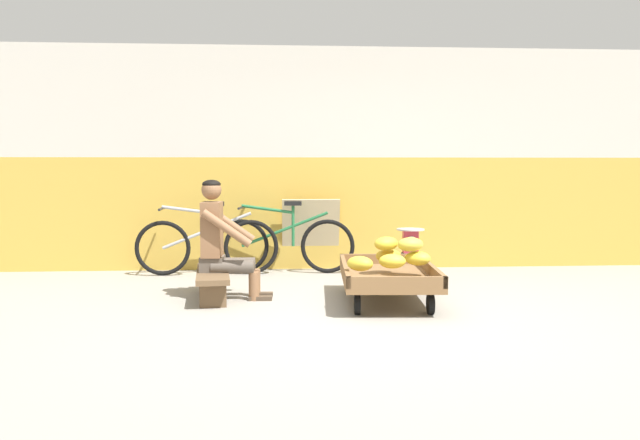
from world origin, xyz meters
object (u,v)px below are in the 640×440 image
plastic_crate (410,269)px  sign_board (311,234)px  weighing_scale (410,241)px  bicycle_near_left (207,245)px  low_bench (213,278)px  bicycle_far_left (284,243)px  vendor_seated (221,240)px  banana_cart (388,277)px

plastic_crate → sign_board: bearing=134.8°
weighing_scale → bicycle_near_left: bicycle_near_left is taller
low_bench → bicycle_near_left: (-0.20, 1.41, 0.15)m
weighing_scale → bicycle_far_left: (-1.35, 0.77, -0.10)m
low_bench → vendor_seated: 0.38m
sign_board → low_bench: bearing=-120.6°
bicycle_near_left → sign_board: (1.23, 0.34, 0.08)m
vendor_seated → bicycle_far_left: size_ratio=0.69×
plastic_crate → weighing_scale: size_ratio=1.20×
vendor_seated → banana_cart: bearing=-10.0°
sign_board → bicycle_near_left: bearing=-164.5°
low_bench → plastic_crate: 2.19m
plastic_crate → bicycle_near_left: (-2.26, 0.69, 0.20)m
low_bench → vendor_seated: size_ratio=0.99×
plastic_crate → bicycle_near_left: 2.37m
vendor_seated → plastic_crate: bearing=20.1°
banana_cart → bicycle_near_left: size_ratio=0.90×
sign_board → plastic_crate: bearing=-45.2°
plastic_crate → weighing_scale: 0.30m
bicycle_far_left → sign_board: sign_board is taller
plastic_crate → bicycle_far_left: size_ratio=0.22×
vendor_seated → bicycle_near_left: size_ratio=0.69×
vendor_seated → sign_board: size_ratio=1.31×
banana_cart → bicycle_near_left: bicycle_near_left is taller
banana_cart → vendor_seated: bearing=170.0°
bicycle_near_left → sign_board: sign_board is taller
low_bench → bicycle_far_left: (0.71, 1.49, 0.15)m
banana_cart → bicycle_near_left: 2.50m
weighing_scale → bicycle_near_left: bearing=162.9°
bicycle_near_left → vendor_seated: bearing=-78.7°
low_bench → plastic_crate: bearing=19.3°
bicycle_far_left → bicycle_near_left: bearing=-174.9°
banana_cart → bicycle_far_left: bearing=117.8°
vendor_seated → weighing_scale: (1.98, 0.72, -0.11)m
low_bench → bicycle_far_left: bearing=64.6°
banana_cart → bicycle_far_left: 2.00m
plastic_crate → sign_board: sign_board is taller
bicycle_near_left → bicycle_far_left: (0.91, 0.08, 0.00)m
low_bench → sign_board: 2.05m
sign_board → weighing_scale: bearing=-45.3°
vendor_seated → bicycle_far_left: bearing=67.4°
plastic_crate → bicycle_far_left: 1.57m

